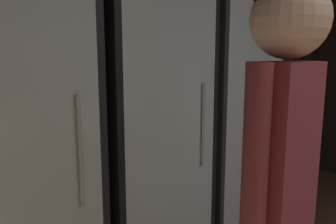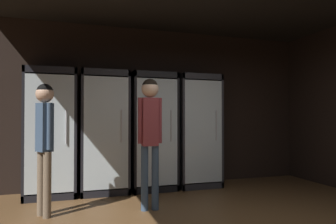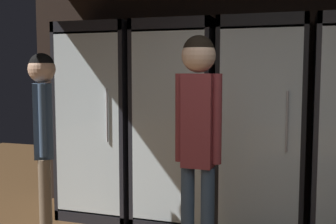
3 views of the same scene
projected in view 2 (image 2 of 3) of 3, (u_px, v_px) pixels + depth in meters
wall_back at (171, 107)px, 5.61m from camera, size 6.00×0.06×2.80m
cooler_far_left at (51, 134)px, 4.70m from camera, size 0.75×0.62×1.96m
cooler_left at (104, 133)px, 4.94m from camera, size 0.75×0.62×1.96m
cooler_center at (152, 132)px, 5.18m from camera, size 0.75×0.62×1.96m
cooler_right at (196, 132)px, 5.42m from camera, size 0.75×0.62×1.96m
shopper_near at (150, 124)px, 3.98m from camera, size 0.32×0.23×1.72m
shopper_far at (45, 132)px, 3.72m from camera, size 0.22×0.25×1.63m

